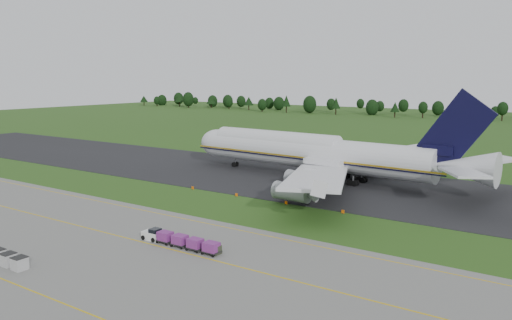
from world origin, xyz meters
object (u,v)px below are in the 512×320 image
Objects in this scene: aircraft at (316,153)px; baggage_train at (178,240)px; utility_cart at (213,249)px; uld_row at (8,259)px; edge_markers at (260,199)px.

baggage_train is (5.73, -52.13, -5.02)m from aircraft.
baggage_train is 5.95× the size of utility_cart.
utility_cart is 0.35× the size of uld_row.
baggage_train is at bearing -79.99° from edge_markers.
uld_row is (-12.41, -16.76, -0.06)m from baggage_train.
edge_markers is at bearing 80.53° from uld_row.
uld_row is (-6.69, -68.89, -5.07)m from aircraft.
utility_cart is 29.56m from edge_markers.
baggage_train is at bearing 53.47° from uld_row.
utility_cart is (5.66, 0.42, -0.29)m from baggage_train.
uld_row is at bearing -95.54° from aircraft.
aircraft is at bearing 102.42° from utility_cart.
baggage_train is 5.69m from utility_cart.
uld_row is at bearing -126.53° from baggage_train.
aircraft reaches higher than utility_cart.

